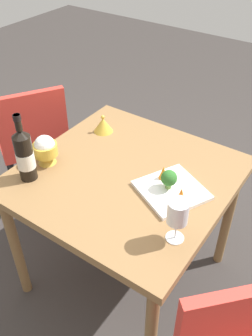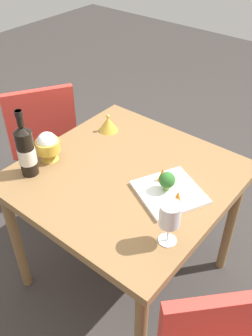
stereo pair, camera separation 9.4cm
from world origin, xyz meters
The scene contains 11 objects.
ground_plane centered at (0.00, 0.00, 0.00)m, with size 8.00×8.00×0.00m, color #383330.
dining_table centered at (0.00, 0.00, 0.65)m, with size 0.90×0.90×0.73m.
chair_near_window centered at (-0.81, 0.18, 0.53)m, with size 0.55×0.55×0.85m.
wine_bottle centered at (-0.33, -0.26, 0.86)m, with size 0.08×0.08×0.31m.
wine_glass centered at (0.36, -0.21, 0.86)m, with size 0.08×0.08×0.18m.
rice_bowl centered at (-0.34, -0.14, 0.81)m, with size 0.11×0.11×0.14m.
rice_bowl_lid centered at (-0.29, 0.22, 0.77)m, with size 0.10×0.10×0.09m.
serving_plate centered at (0.22, 0.01, 0.74)m, with size 0.34×0.34×0.02m.
broccoli_floret centered at (0.21, 0.01, 0.80)m, with size 0.07×0.07×0.09m.
carrot_garnish_left centered at (0.16, 0.05, 0.78)m, with size 0.04×0.04×0.06m.
carrot_garnish_right centered at (0.29, -0.04, 0.78)m, with size 0.04×0.04×0.07m.
Camera 2 is at (0.80, -0.98, 1.77)m, focal length 39.40 mm.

